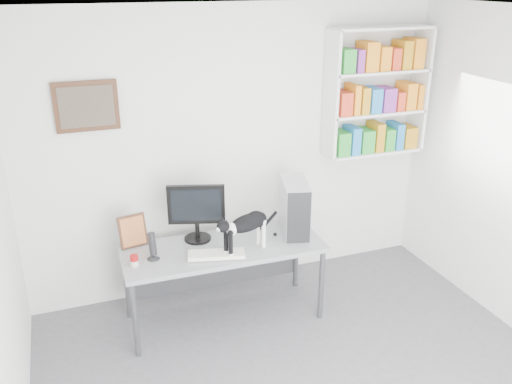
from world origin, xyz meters
The scene contains 11 objects.
room centered at (0.00, 0.00, 1.35)m, with size 4.01×4.01×2.70m.
bookshelf centered at (1.40, 1.85, 1.85)m, with size 1.03×0.28×1.24m, color silver.
wall_art centered at (-1.30, 1.97, 1.90)m, with size 0.52×0.04×0.42m, color #412615.
desk centered at (-0.34, 1.36, 0.36)m, with size 1.74×0.68×0.72m, color gray.
monitor centered at (-0.51, 1.57, 0.99)m, with size 0.50×0.24×0.53m, color black.
keyboard centered at (-0.44, 1.21, 0.74)m, with size 0.47×0.18×0.04m, color white.
pc_tower centered at (0.36, 1.42, 0.97)m, with size 0.22×0.49×0.49m, color silver.
speaker centered at (-0.94, 1.35, 0.85)m, with size 0.11×0.11×0.25m, color black.
leaning_print centered at (-1.06, 1.64, 0.87)m, with size 0.24×0.10×0.30m, color #412615.
soup_can centered at (-1.11, 1.29, 0.77)m, with size 0.06×0.06×0.09m, color #9F0D0F.
cat centered at (-0.18, 1.21, 0.90)m, with size 0.57×0.15×0.35m, color black, non-canonical shape.
Camera 1 is at (-1.53, -2.65, 2.91)m, focal length 38.00 mm.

